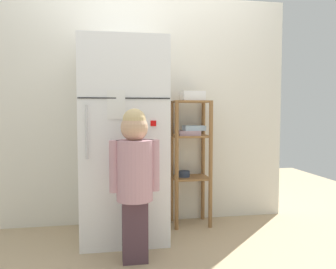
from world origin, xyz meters
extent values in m
plane|color=tan|center=(0.00, 0.00, 0.00)|extent=(6.00, 6.00, 0.00)
cube|color=silver|center=(0.00, 0.38, 1.06)|extent=(2.68, 0.03, 2.12)
cube|color=white|center=(-0.26, 0.02, 0.81)|extent=(0.68, 0.67, 1.62)
cube|color=black|center=(-0.26, -0.32, 1.15)|extent=(0.67, 0.01, 0.01)
cylinder|color=silver|center=(-0.53, -0.34, 0.90)|extent=(0.02, 0.02, 0.39)
cube|color=white|center=(-0.32, -0.32, 1.10)|extent=(0.13, 0.01, 0.21)
cube|color=#14ADEF|center=(-0.26, -0.32, 0.92)|extent=(0.03, 0.01, 0.03)
cube|color=red|center=(-0.12, -0.32, 0.83)|extent=(0.03, 0.01, 0.03)
cube|color=#32A6D8|center=(-0.16, -0.32, 0.83)|extent=(0.04, 0.02, 0.04)
cube|color=red|center=(-0.05, -0.32, 0.96)|extent=(0.04, 0.02, 0.04)
cube|color=#4E3540|center=(-0.20, -0.51, 0.22)|extent=(0.18, 0.11, 0.44)
cylinder|color=#BF8C99|center=(-0.20, -0.51, 0.65)|extent=(0.25, 0.25, 0.42)
sphere|color=#BF8C99|center=(-0.20, -0.43, 0.84)|extent=(0.11, 0.11, 0.11)
sphere|color=tan|center=(-0.20, -0.51, 0.94)|extent=(0.19, 0.19, 0.19)
sphere|color=tan|center=(-0.20, -0.51, 0.99)|extent=(0.16, 0.16, 0.16)
cylinder|color=#BF8C99|center=(-0.34, -0.51, 0.68)|extent=(0.07, 0.07, 0.35)
cylinder|color=#BF8C99|center=(-0.06, -0.51, 0.68)|extent=(0.07, 0.07, 0.35)
cylinder|color=olive|center=(0.21, 0.09, 0.57)|extent=(0.04, 0.04, 1.15)
cylinder|color=olive|center=(0.52, 0.09, 0.57)|extent=(0.04, 0.04, 1.15)
cylinder|color=olive|center=(0.21, 0.34, 0.57)|extent=(0.04, 0.04, 1.15)
cylinder|color=olive|center=(0.52, 0.34, 0.57)|extent=(0.04, 0.04, 1.15)
cube|color=olive|center=(0.37, 0.21, 1.14)|extent=(0.33, 0.26, 0.02)
cube|color=olive|center=(0.37, 0.21, 0.82)|extent=(0.33, 0.26, 0.02)
cube|color=olive|center=(0.37, 0.21, 0.44)|extent=(0.33, 0.26, 0.02)
cube|color=#B293A3|center=(0.35, 0.19, 0.85)|extent=(0.20, 0.17, 0.04)
cube|color=#99B2C6|center=(0.40, 0.20, 0.90)|extent=(0.19, 0.16, 0.04)
cylinder|color=#2D384C|center=(0.31, 0.21, 0.47)|extent=(0.11, 0.11, 0.06)
cube|color=white|center=(0.38, 0.21, 1.15)|extent=(0.20, 0.19, 0.01)
cube|color=white|center=(0.38, 0.12, 1.19)|extent=(0.20, 0.01, 0.09)
cube|color=white|center=(0.38, 0.30, 1.19)|extent=(0.20, 0.01, 0.09)
cube|color=white|center=(0.29, 0.21, 1.19)|extent=(0.01, 0.19, 0.09)
cube|color=white|center=(0.48, 0.21, 1.19)|extent=(0.01, 0.19, 0.09)
sphere|color=#B82D17|center=(0.38, 0.23, 1.19)|extent=(0.06, 0.06, 0.06)
sphere|color=orange|center=(0.35, 0.19, 1.19)|extent=(0.07, 0.07, 0.07)
camera|label=1|loc=(-0.38, -2.85, 1.05)|focal=36.80mm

